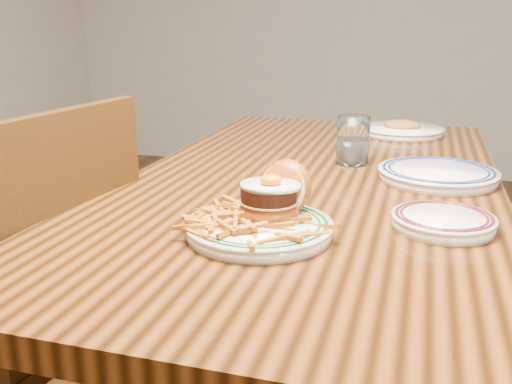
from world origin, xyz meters
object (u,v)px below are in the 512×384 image
(main_plate, at_px, (264,215))
(side_plate, at_px, (443,220))
(table, at_px, (312,212))
(chair_left, at_px, (36,303))

(main_plate, relative_size, side_plate, 1.50)
(side_plate, bearing_deg, table, 129.17)
(chair_left, bearing_deg, main_plate, 0.17)
(main_plate, bearing_deg, chair_left, -170.20)
(table, height_order, chair_left, chair_left)
(chair_left, xyz_separation_m, main_plate, (0.54, -0.06, 0.28))
(table, xyz_separation_m, chair_left, (-0.55, -0.34, -0.16))
(main_plate, bearing_deg, table, 104.08)
(main_plate, distance_m, side_plate, 0.32)
(table, distance_m, chair_left, 0.67)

